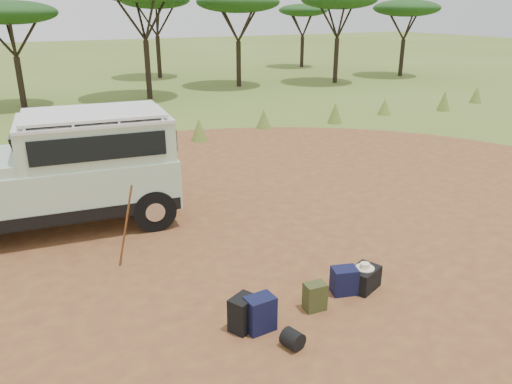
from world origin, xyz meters
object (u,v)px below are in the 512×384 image
backpack_navy (260,314)px  duffel_navy (344,281)px  walking_staff (126,227)px  hard_case (364,278)px  safari_vehicle (64,174)px  backpack_olive (315,297)px  backpack_black (243,314)px

backpack_navy → duffel_navy: size_ratio=1.20×
walking_staff → hard_case: bearing=-107.6°
backpack_navy → hard_case: size_ratio=1.01×
safari_vehicle → hard_case: (3.95, -5.03, -1.00)m
duffel_navy → hard_case: size_ratio=0.84×
walking_staff → duffel_navy: (2.92, -2.61, -0.56)m
walking_staff → backpack_olive: 3.60m
walking_staff → duffel_navy: size_ratio=3.50×
safari_vehicle → backpack_black: 5.43m
walking_staff → backpack_navy: 3.14m
walking_staff → backpack_olive: (2.22, -2.79, -0.56)m
walking_staff → duffel_navy: walking_staff is taller
backpack_navy → walking_staff: bearing=110.1°
backpack_olive → safari_vehicle: bearing=124.4°
hard_case → walking_staff: bearing=119.4°
backpack_black → duffel_navy: bearing=-22.8°
backpack_olive → duffel_navy: size_ratio=1.00×
walking_staff → backpack_black: (0.99, -2.72, -0.52)m
safari_vehicle → hard_case: safari_vehicle is taller
hard_case → safari_vehicle: bearing=106.4°
walking_staff → backpack_navy: size_ratio=2.91×
backpack_olive → duffel_navy: bearing=19.3°
duffel_navy → backpack_black: bearing=-160.4°
walking_staff → backpack_black: size_ratio=3.00×
duffel_navy → hard_case: duffel_navy is taller
backpack_olive → duffel_navy: 0.72m
backpack_black → hard_case: 2.31m
walking_staff → hard_case: size_ratio=2.95×
walking_staff → hard_case: walking_staff is taller
safari_vehicle → backpack_olive: safari_vehicle is taller
backpack_olive → hard_case: bearing=12.2°
backpack_olive → hard_case: size_ratio=0.84×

